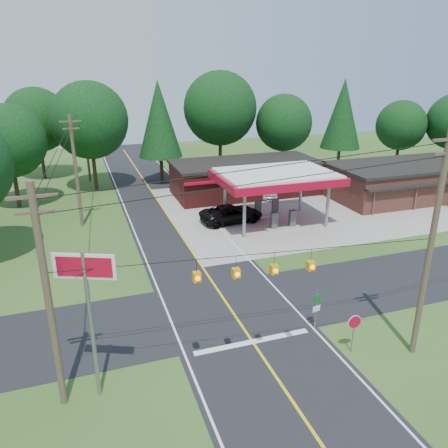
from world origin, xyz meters
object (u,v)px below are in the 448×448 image
object	(u,v)px
suv_car	(232,214)
big_stop_sign	(87,292)
octagonal_stop_sign	(354,325)
gas_canopy	(276,178)
sedan_car	(268,190)

from	to	relation	value
suv_car	big_stop_sign	world-z (taller)	big_stop_sign
big_stop_sign	octagonal_stop_sign	bearing A→B (deg)	-4.59
octagonal_stop_sign	suv_car	bearing A→B (deg)	87.76
suv_car	big_stop_sign	distance (m)	24.02
gas_canopy	suv_car	world-z (taller)	gas_canopy
suv_car	big_stop_sign	size ratio (longest dim) A/B	0.84
gas_canopy	big_stop_sign	bearing A→B (deg)	-133.35
gas_canopy	suv_car	distance (m)	5.27
suv_car	octagonal_stop_sign	bearing A→B (deg)	172.59
sedan_car	octagonal_stop_sign	xyz separation A→B (m)	(-7.50, -27.01, 0.88)
suv_car	gas_canopy	bearing A→B (deg)	-117.25
suv_car	octagonal_stop_sign	size ratio (longest dim) A/B	2.71
gas_canopy	big_stop_sign	size ratio (longest dim) A/B	1.51
big_stop_sign	octagonal_stop_sign	world-z (taller)	big_stop_sign
big_stop_sign	sedan_car	bearing A→B (deg)	52.44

